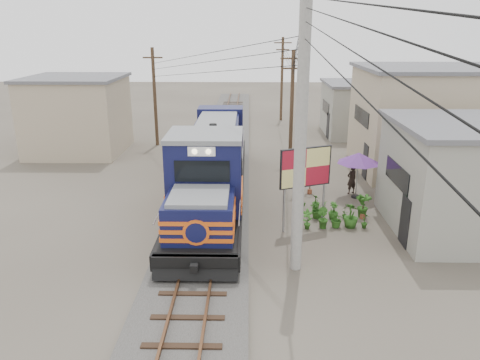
{
  "coord_description": "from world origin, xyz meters",
  "views": [
    {
      "loc": [
        1.77,
        -15.7,
        8.33
      ],
      "look_at": [
        1.42,
        3.01,
        2.2
      ],
      "focal_mm": 35.0,
      "sensor_mm": 36.0,
      "label": 1
    }
  ],
  "objects_px": {
    "vendor": "(352,179)",
    "locomotive": "(213,166)",
    "market_umbrella": "(359,158)",
    "billboard": "(306,169)"
  },
  "relations": [
    {
      "from": "locomotive",
      "to": "billboard",
      "type": "height_order",
      "value": "locomotive"
    },
    {
      "from": "vendor",
      "to": "locomotive",
      "type": "bearing_deg",
      "value": -19.19
    },
    {
      "from": "locomotive",
      "to": "market_umbrella",
      "type": "relative_size",
      "value": 7.03
    },
    {
      "from": "billboard",
      "to": "market_umbrella",
      "type": "relative_size",
      "value": 1.52
    },
    {
      "from": "market_umbrella",
      "to": "vendor",
      "type": "distance_m",
      "value": 1.45
    },
    {
      "from": "billboard",
      "to": "locomotive",
      "type": "bearing_deg",
      "value": 117.35
    },
    {
      "from": "locomotive",
      "to": "vendor",
      "type": "distance_m",
      "value": 7.31
    },
    {
      "from": "billboard",
      "to": "market_umbrella",
      "type": "xyz_separation_m",
      "value": [
        3.12,
        3.92,
        -0.58
      ]
    },
    {
      "from": "locomotive",
      "to": "market_umbrella",
      "type": "bearing_deg",
      "value": 3.42
    },
    {
      "from": "vendor",
      "to": "billboard",
      "type": "bearing_deg",
      "value": 28.99
    }
  ]
}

